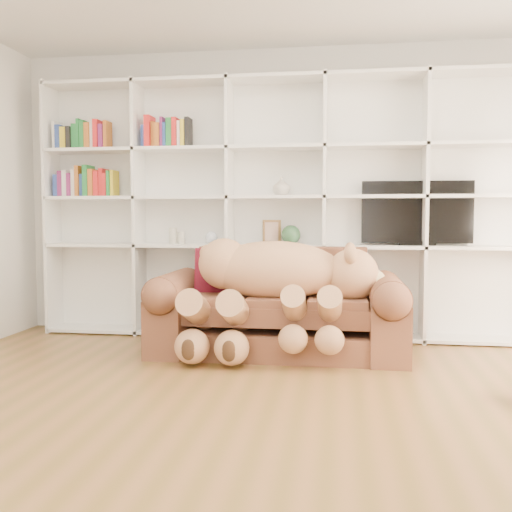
# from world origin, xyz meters

# --- Properties ---
(floor) EXTENTS (5.00, 5.00, 0.00)m
(floor) POSITION_xyz_m (0.00, 0.00, 0.00)
(floor) COLOR brown
(floor) RESTS_ON ground
(wall_back) EXTENTS (5.00, 0.02, 2.70)m
(wall_back) POSITION_xyz_m (0.00, 2.50, 1.35)
(wall_back) COLOR white
(wall_back) RESTS_ON floor
(bookshelf) EXTENTS (4.43, 0.35, 2.40)m
(bookshelf) POSITION_xyz_m (-0.24, 2.36, 1.31)
(bookshelf) COLOR white
(bookshelf) RESTS_ON floor
(sofa) EXTENTS (2.04, 0.88, 0.86)m
(sofa) POSITION_xyz_m (0.08, 1.71, 0.32)
(sofa) COLOR brown
(sofa) RESTS_ON floor
(teddy_bear) EXTENTS (1.59, 0.86, 0.92)m
(teddy_bear) POSITION_xyz_m (0.07, 1.53, 0.60)
(teddy_bear) COLOR tan
(teddy_bear) RESTS_ON sofa
(throw_pillow) EXTENTS (0.43, 0.28, 0.43)m
(throw_pillow) POSITION_xyz_m (-0.45, 1.85, 0.64)
(throw_pillow) COLOR #5C0F22
(throw_pillow) RESTS_ON sofa
(tv) EXTENTS (0.97, 0.18, 0.58)m
(tv) POSITION_xyz_m (1.26, 2.35, 1.15)
(tv) COLOR black
(tv) RESTS_ON bookshelf
(picture_frame) EXTENTS (0.17, 0.09, 0.22)m
(picture_frame) POSITION_xyz_m (-0.05, 2.30, 0.98)
(picture_frame) COLOR brown
(picture_frame) RESTS_ON bookshelf
(green_vase) EXTENTS (0.18, 0.18, 0.18)m
(green_vase) POSITION_xyz_m (0.13, 2.30, 0.95)
(green_vase) COLOR #2A5231
(green_vase) RESTS_ON bookshelf
(figurine_tall) EXTENTS (0.09, 0.09, 0.15)m
(figurine_tall) POSITION_xyz_m (-0.99, 2.30, 0.94)
(figurine_tall) COLOR beige
(figurine_tall) RESTS_ON bookshelf
(figurine_short) EXTENTS (0.08, 0.08, 0.11)m
(figurine_short) POSITION_xyz_m (-0.91, 2.30, 0.92)
(figurine_short) COLOR beige
(figurine_short) RESTS_ON bookshelf
(snow_globe) EXTENTS (0.11, 0.11, 0.11)m
(snow_globe) POSITION_xyz_m (-0.62, 2.30, 0.93)
(snow_globe) COLOR silver
(snow_globe) RESTS_ON bookshelf
(shelf_vase) EXTENTS (0.17, 0.17, 0.17)m
(shelf_vase) POSITION_xyz_m (0.04, 2.30, 1.40)
(shelf_vase) COLOR beige
(shelf_vase) RESTS_ON bookshelf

